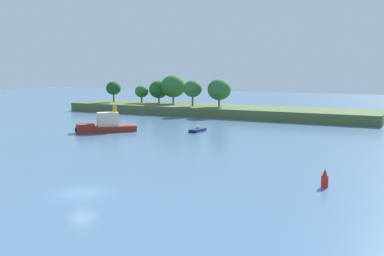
% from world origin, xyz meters
% --- Properties ---
extents(ground_plane, '(400.00, 400.00, 0.00)m').
position_xyz_m(ground_plane, '(0.00, 0.00, 0.00)').
color(ground_plane, '#476B8E').
extents(treeline_island, '(82.61, 16.69, 10.32)m').
position_xyz_m(treeline_island, '(-22.45, 73.98, 2.35)').
color(treeline_island, '#4C6038').
rests_on(treeline_island, ground).
extents(small_motorboat, '(1.83, 4.40, 1.04)m').
position_xyz_m(small_motorboat, '(-9.18, 42.92, 0.30)').
color(small_motorboat, navy).
rests_on(small_motorboat, ground).
extents(tugboat, '(9.76, 10.32, 4.93)m').
position_xyz_m(tugboat, '(-24.40, 34.44, 1.25)').
color(tugboat, maroon).
rests_on(tugboat, ground).
extents(channel_buoy_red, '(0.70, 0.70, 1.90)m').
position_xyz_m(channel_buoy_red, '(20.06, 12.63, 0.81)').
color(channel_buoy_red, red).
rests_on(channel_buoy_red, ground).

